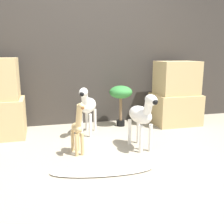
{
  "coord_description": "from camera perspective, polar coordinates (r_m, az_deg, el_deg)",
  "views": [
    {
      "loc": [
        -0.7,
        -2.42,
        1.08
      ],
      "look_at": [
        0.13,
        0.63,
        0.36
      ],
      "focal_mm": 42.0,
      "sensor_mm": 36.0,
      "label": 1
    }
  ],
  "objects": [
    {
      "name": "rock_pillar_right",
      "position": [
        4.12,
        13.72,
        3.54
      ],
      "size": [
        0.68,
        0.54,
        0.96
      ],
      "color": "tan",
      "rests_on": "ground_plane"
    },
    {
      "name": "potted_palm_front",
      "position": [
        3.87,
        1.93,
        3.87
      ],
      "size": [
        0.34,
        0.34,
        0.61
      ],
      "color": "black",
      "rests_on": "ground_plane"
    },
    {
      "name": "zebra_left",
      "position": [
        3.48,
        -5.37,
        1.51
      ],
      "size": [
        0.35,
        0.55,
        0.66
      ],
      "color": "white",
      "rests_on": "ground_plane"
    },
    {
      "name": "ground_plane",
      "position": [
        2.74,
        0.95,
        -10.46
      ],
      "size": [
        14.0,
        14.0,
        0.0
      ],
      "primitive_type": "plane",
      "color": "#9E937F"
    },
    {
      "name": "surfboard",
      "position": [
        2.5,
        -2.47,
        -12.49
      ],
      "size": [
        0.99,
        0.39,
        0.07
      ],
      "color": "silver",
      "rests_on": "ground_plane"
    },
    {
      "name": "giraffe_figurine",
      "position": [
        2.82,
        -7.45,
        -3.28
      ],
      "size": [
        0.14,
        0.35,
        0.59
      ],
      "color": "tan",
      "rests_on": "ground_plane"
    },
    {
      "name": "zebra_right",
      "position": [
        2.95,
        6.5,
        -0.55
      ],
      "size": [
        0.24,
        0.56,
        0.66
      ],
      "color": "white",
      "rests_on": "ground_plane"
    },
    {
      "name": "wall_back",
      "position": [
        4.07,
        -5.36,
        13.0
      ],
      "size": [
        6.4,
        0.08,
        2.2
      ],
      "color": "#38332D",
      "rests_on": "ground_plane"
    }
  ]
}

